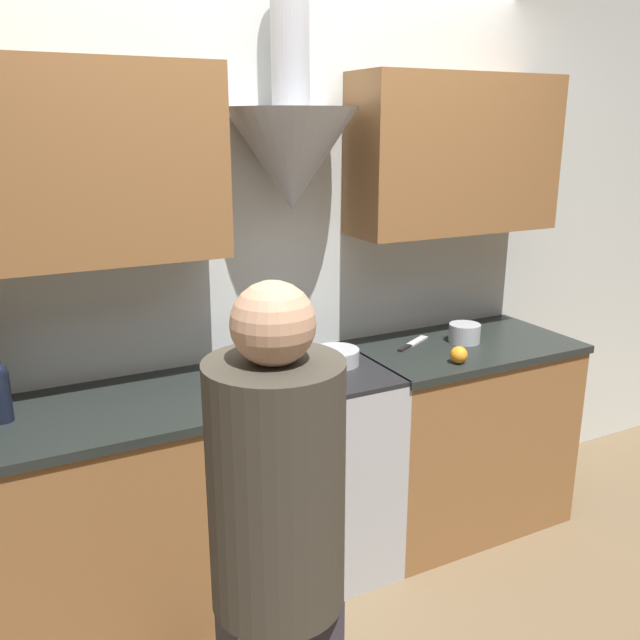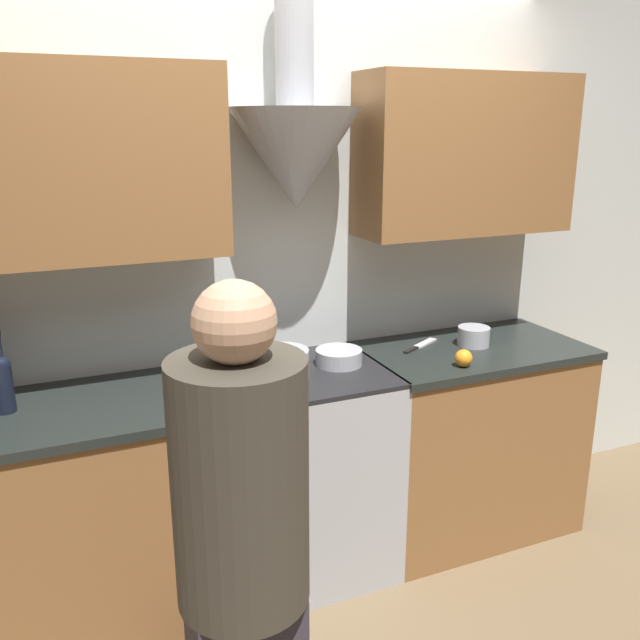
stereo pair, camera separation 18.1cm
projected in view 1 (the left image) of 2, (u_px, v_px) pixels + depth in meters
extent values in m
plane|color=brown|center=(342.00, 602.00, 2.84)|extent=(12.00, 12.00, 0.00)
cube|color=silver|center=(276.00, 271.00, 3.02)|extent=(8.40, 0.06, 2.60)
cone|color=#A8AAAF|center=(291.00, 159.00, 2.73)|extent=(0.54, 0.54, 0.40)
cylinder|color=#A8AAAF|center=(290.00, 32.00, 2.60)|extent=(0.15, 0.15, 0.55)
cube|color=brown|center=(32.00, 165.00, 2.30)|extent=(1.31, 0.32, 0.70)
cube|color=brown|center=(455.00, 154.00, 3.09)|extent=(1.01, 0.32, 0.70)
cube|color=brown|center=(79.00, 533.00, 2.55)|extent=(1.31, 0.60, 0.90)
cube|color=black|center=(66.00, 420.00, 2.42)|extent=(1.34, 0.62, 0.03)
cube|color=brown|center=(458.00, 436.00, 3.34)|extent=(1.01, 0.60, 0.90)
cube|color=black|center=(464.00, 347.00, 3.21)|extent=(1.03, 0.62, 0.03)
cube|color=#A8AAAF|center=(310.00, 473.00, 2.98)|extent=(0.64, 0.60, 0.91)
cube|color=black|center=(342.00, 513.00, 2.74)|extent=(0.44, 0.01, 0.41)
cube|color=black|center=(309.00, 373.00, 2.85)|extent=(0.64, 0.60, 0.02)
cube|color=#A8AAAF|center=(283.00, 367.00, 3.09)|extent=(0.64, 0.06, 0.10)
cylinder|color=black|center=(1.00, 397.00, 2.34)|extent=(0.07, 0.07, 0.18)
cylinder|color=#A8AAAF|center=(281.00, 365.00, 2.74)|extent=(0.23, 0.23, 0.12)
cylinder|color=#A8AAAF|center=(336.00, 357.00, 2.92)|extent=(0.20, 0.20, 0.07)
sphere|color=orange|center=(459.00, 355.00, 2.93)|extent=(0.08, 0.08, 0.08)
cylinder|color=#A8AAAF|center=(465.00, 333.00, 3.21)|extent=(0.15, 0.15, 0.09)
cube|color=silver|center=(417.00, 341.00, 3.23)|extent=(0.16, 0.11, 0.01)
cube|color=black|center=(405.00, 348.00, 3.12)|extent=(0.10, 0.07, 0.01)
cylinder|color=#3D382D|center=(276.00, 486.00, 1.55)|extent=(0.32, 0.32, 0.60)
sphere|color=tan|center=(273.00, 324.00, 1.44)|extent=(0.19, 0.19, 0.19)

